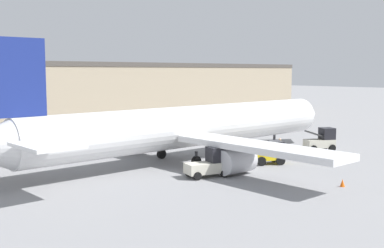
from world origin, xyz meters
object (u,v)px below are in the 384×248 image
at_px(safety_cone_near, 342,183).
at_px(baggage_tug, 210,163).
at_px(ground_crew_worker, 280,147).
at_px(airplane, 184,128).
at_px(belt_loader_truck, 322,140).
at_px(pushback_tug, 270,153).

bearing_deg(safety_cone_near, baggage_tug, 114.99).
bearing_deg(ground_crew_worker, baggage_tug, 25.37).
xyz_separation_m(airplane, safety_cone_near, (1.18, -15.13, -2.87)).
distance_m(airplane, safety_cone_near, 15.44).
height_order(baggage_tug, safety_cone_near, baggage_tug).
distance_m(belt_loader_truck, safety_cone_near, 15.83).
distance_m(airplane, baggage_tug, 7.08).
distance_m(ground_crew_worker, belt_loader_truck, 6.08).
height_order(pushback_tug, safety_cone_near, pushback_tug).
height_order(ground_crew_worker, baggage_tug, baggage_tug).
relative_size(belt_loader_truck, safety_cone_near, 6.14).
height_order(ground_crew_worker, belt_loader_truck, belt_loader_truck).
bearing_deg(safety_cone_near, belt_loader_truck, 35.10).
relative_size(ground_crew_worker, belt_loader_truck, 0.54).
relative_size(airplane, baggage_tug, 11.24).
height_order(ground_crew_worker, pushback_tug, pushback_tug).
relative_size(airplane, safety_cone_near, 75.21).
relative_size(baggage_tug, belt_loader_truck, 1.09).
height_order(airplane, baggage_tug, airplane).
height_order(ground_crew_worker, safety_cone_near, ground_crew_worker).
xyz_separation_m(baggage_tug, safety_cone_near, (4.24, -9.10, -0.77)).
relative_size(baggage_tug, pushback_tug, 1.17).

